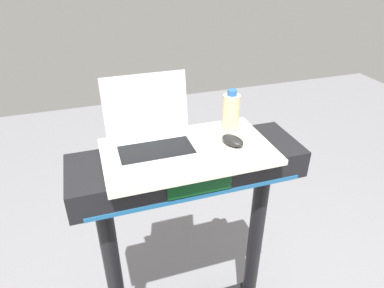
{
  "coord_description": "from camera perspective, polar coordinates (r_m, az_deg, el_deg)",
  "views": [
    {
      "loc": [
        -0.33,
        -0.36,
        1.84
      ],
      "look_at": [
        0.0,
        0.65,
        1.22
      ],
      "focal_mm": 32.22,
      "sensor_mm": 36.0,
      "label": 1
    }
  ],
  "objects": [
    {
      "name": "desk_board",
      "position": [
        1.3,
        -0.68,
        -1.23
      ],
      "size": [
        0.64,
        0.37,
        0.02
      ],
      "primitive_type": "cube",
      "color": "beige",
      "rests_on": "treadmill_base"
    },
    {
      "name": "laptop",
      "position": [
        1.3,
        -6.62,
        1.59
      ],
      "size": [
        0.33,
        0.28,
        0.25
      ],
      "rotation": [
        0.0,
        0.0,
        -0.06
      ],
      "color": "#B7B7BC",
      "rests_on": "desk_board"
    },
    {
      "name": "computer_mouse",
      "position": [
        1.33,
        6.74,
        0.59
      ],
      "size": [
        0.09,
        0.12,
        0.03
      ],
      "primitive_type": "ellipsoid",
      "rotation": [
        0.0,
        0.0,
        0.38
      ],
      "color": "black",
      "rests_on": "desk_board"
    },
    {
      "name": "water_bottle",
      "position": [
        1.41,
        6.46,
        5.27
      ],
      "size": [
        0.07,
        0.07,
        0.18
      ],
      "color": "beige",
      "rests_on": "desk_board"
    }
  ]
}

